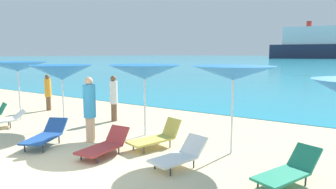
{
  "coord_description": "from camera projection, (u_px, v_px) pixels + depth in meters",
  "views": [
    {
      "loc": [
        5.61,
        -3.61,
        2.55
      ],
      "look_at": [
        0.2,
        4.69,
        1.2
      ],
      "focal_mm": 31.9,
      "sensor_mm": 36.0,
      "label": 1
    }
  ],
  "objects": [
    {
      "name": "umbrella_1",
      "position": [
        62.0,
        72.0,
        10.22
      ],
      "size": [
        2.24,
        2.24,
        2.18
      ],
      "color": "silver",
      "rests_on": "ground_plane"
    },
    {
      "name": "umbrella_3",
      "position": [
        233.0,
        73.0,
        7.43
      ],
      "size": [
        2.29,
        2.29,
        2.26
      ],
      "color": "silver",
      "rests_on": "ground_plane"
    },
    {
      "name": "umbrella_2",
      "position": [
        144.0,
        72.0,
        9.17
      ],
      "size": [
        2.4,
        2.4,
        2.22
      ],
      "color": "silver",
      "rests_on": "ground_plane"
    },
    {
      "name": "lounge_chair_1",
      "position": [
        180.0,
        155.0,
        6.77
      ],
      "size": [
        0.95,
        1.48,
        0.63
      ],
      "rotation": [
        0.0,
        0.0,
        -0.27
      ],
      "color": "white",
      "rests_on": "ground_plane"
    },
    {
      "name": "lounge_chair_4",
      "position": [
        157.0,
        137.0,
        8.17
      ],
      "size": [
        0.97,
        1.61,
        0.73
      ],
      "rotation": [
        0.0,
        0.0,
        -0.29
      ],
      "color": "#D8BF4C",
      "rests_on": "ground_plane"
    },
    {
      "name": "beachgoer_0",
      "position": [
        114.0,
        97.0,
        11.33
      ],
      "size": [
        0.3,
        0.3,
        1.74
      ],
      "rotation": [
        0.0,
        0.0,
        2.76
      ],
      "color": "brown",
      "rests_on": "ground_plane"
    },
    {
      "name": "umbrella_0",
      "position": [
        17.0,
        67.0,
        11.34
      ],
      "size": [
        2.4,
        2.4,
        2.25
      ],
      "color": "silver",
      "rests_on": "ground_plane"
    },
    {
      "name": "lounge_chair_5",
      "position": [
        0.0,
        120.0,
        10.31
      ],
      "size": [
        1.17,
        1.74,
        0.55
      ],
      "rotation": [
        0.0,
        0.0,
        -0.39
      ],
      "color": "white",
      "rests_on": "ground_plane"
    },
    {
      "name": "cruise_ship",
      "position": [
        321.0,
        44.0,
        165.64
      ],
      "size": [
        54.31,
        14.59,
        20.7
      ],
      "rotation": [
        0.0,
        0.0,
        0.13
      ],
      "color": "#262D47",
      "rests_on": "ocean_water"
    },
    {
      "name": "lounge_chair_3",
      "position": [
        289.0,
        170.0,
        5.87
      ],
      "size": [
        1.1,
        1.69,
        0.66
      ],
      "rotation": [
        0.0,
        0.0,
        -0.38
      ],
      "color": "#268C66",
      "rests_on": "ground_plane"
    },
    {
      "name": "beachgoer_2",
      "position": [
        48.0,
        91.0,
        13.51
      ],
      "size": [
        0.29,
        0.29,
        1.63
      ],
      "rotation": [
        0.0,
        0.0,
        2.57
      ],
      "color": "brown",
      "rests_on": "ground_plane"
    },
    {
      "name": "lounge_chair_0",
      "position": [
        46.0,
        135.0,
        8.35
      ],
      "size": [
        1.21,
        1.69,
        0.64
      ],
      "rotation": [
        0.0,
        0.0,
        0.43
      ],
      "color": "#1E478C",
      "rests_on": "ground_plane"
    },
    {
      "name": "beachgoer_1",
      "position": [
        90.0,
        108.0,
        8.62
      ],
      "size": [
        0.35,
        0.35,
        1.9
      ],
      "rotation": [
        0.0,
        0.0,
        2.75
      ],
      "color": "#DBAA84",
      "rests_on": "ground_plane"
    },
    {
      "name": "ground_plane",
      "position": [
        223.0,
        109.0,
        14.7
      ],
      "size": [
        50.0,
        100.0,
        0.3
      ],
      "primitive_type": "cube",
      "color": "beige"
    },
    {
      "name": "lounge_chair_6",
      "position": [
        105.0,
        145.0,
        7.56
      ],
      "size": [
        0.67,
        1.47,
        0.63
      ],
      "rotation": [
        0.0,
        0.0,
        0.05
      ],
      "color": "#A53333",
      "rests_on": "ground_plane"
    }
  ]
}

